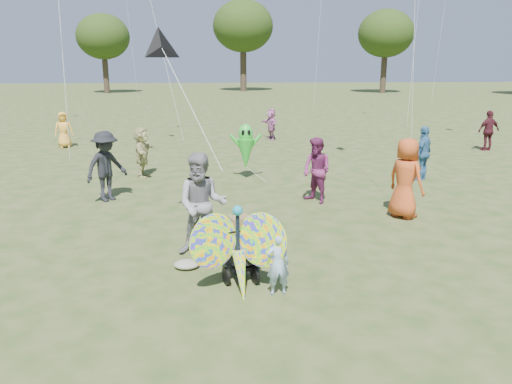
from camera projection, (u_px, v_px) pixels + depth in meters
ground at (273, 274)px, 8.71m from camera, size 160.00×160.00×0.00m
child_girl at (278, 264)px, 7.84m from camera, size 0.40×0.29×1.03m
adult_man at (202, 205)px, 9.39m from camera, size 1.01×0.82×1.98m
grey_bag at (187, 264)px, 8.96m from camera, size 0.46×0.38×0.15m
crowd_a at (406, 178)px, 11.68m from camera, size 1.02×1.11×1.90m
crowd_b at (106, 166)px, 13.11m from camera, size 1.33×1.35×1.86m
crowd_c at (423, 153)px, 15.44m from camera, size 0.97×1.01×1.69m
crowd_d at (142, 152)px, 15.89m from camera, size 0.52×1.50×1.61m
crowd_e at (317, 171)px, 12.95m from camera, size 1.01×1.05×1.71m
crowd_g at (64, 130)px, 21.31m from camera, size 0.86×0.70×1.53m
crowd_h at (489, 131)px, 20.57m from camera, size 1.03×0.59×1.66m
crowd_j at (271, 124)px, 23.58m from camera, size 0.86×1.42×1.46m
jogging_stroller at (240, 241)px, 8.56m from camera, size 0.72×1.13×1.09m
butterfly_kite at (239, 252)px, 7.80m from camera, size 1.74×0.75×1.66m
delta_kite_rig at (162, 48)px, 9.88m from camera, size 1.63×1.54×2.70m
alien_kite at (246, 149)px, 15.50m from camera, size 1.12×0.69×1.74m
tree_line at (264, 28)px, 50.62m from camera, size 91.78×33.60×10.79m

